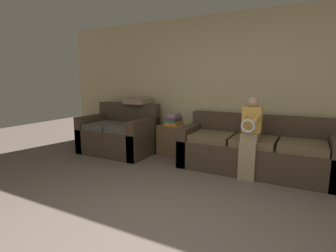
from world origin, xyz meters
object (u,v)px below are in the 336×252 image
Objects in this scene: side_shelf at (173,139)px; book_stack at (173,120)px; couch_side at (119,135)px; child_left_seated at (250,134)px; throw_pillow at (138,101)px; couch_main at (255,151)px.

book_stack is at bearing -58.39° from side_shelf.
child_left_seated is at bearing -4.83° from couch_side.
book_stack is (0.00, -0.00, 0.37)m from side_shelf.
throw_pillow reaches higher than book_stack.
child_left_seated reaches higher than couch_main.
book_stack is at bearing 159.22° from child_left_seated.
couch_side reaches higher than book_stack.
side_shelf is 1.04m from throw_pillow.
book_stack is (-1.55, 0.22, 0.35)m from couch_main.
couch_main is 2.42m from throw_pillow.
couch_side is 4.43× the size of book_stack.
couch_main is 2.56m from couch_side.
throw_pillow is (-0.76, -0.04, 0.34)m from book_stack.
throw_pillow is (-2.29, 0.54, 0.35)m from child_left_seated.
couch_side is at bearing 175.17° from child_left_seated.
couch_side reaches higher than side_shelf.
couch_main is 1.66× the size of couch_side.
couch_main is at bearing 86.22° from child_left_seated.
couch_side is 1.07m from side_shelf.
couch_side is 1.17× the size of child_left_seated.
throw_pillow is (-2.31, 0.18, 0.68)m from couch_main.
side_shelf is 0.37m from book_stack.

